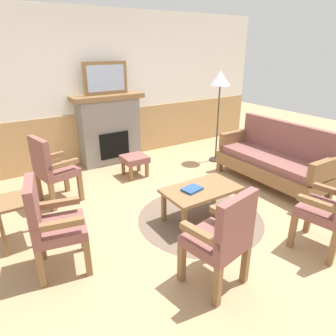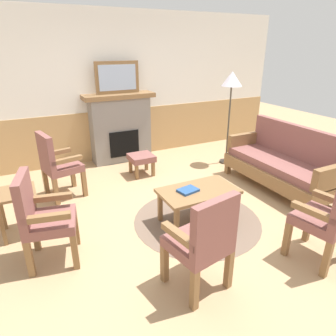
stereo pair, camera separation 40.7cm
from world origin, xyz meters
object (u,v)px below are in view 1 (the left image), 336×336
Objects in this scene: armchair_by_window_left at (51,167)px; coffee_table at (201,192)px; framed_picture at (106,78)px; floor_lamp_by_couch at (220,84)px; couch at (273,160)px; book_on_table at (192,189)px; armchair_front_center at (333,207)px; footstool at (135,160)px; armchair_front_left at (222,236)px; side_table at (16,209)px; fireplace at (110,129)px; armchair_near_fireplace at (51,222)px.

coffee_table is at bearing -45.62° from armchair_by_window_left.
framed_picture is 0.48× the size of floor_lamp_by_couch.
couch is 1.67m from floor_lamp_by_couch.
couch is at bearing -21.97° from armchair_by_window_left.
couch is 1.88× the size of coffee_table.
couch is 7.58× the size of book_on_table.
floor_lamp_by_couch is at bearing 72.83° from armchair_front_center.
book_on_table is at bearing -92.26° from footstool.
footstool is 0.41× the size of armchair_front_left.
armchair_by_window_left is (-1.45, 1.48, 0.15)m from coffee_table.
framed_picture is 3.37× the size of book_on_table.
coffee_table is 1.75× the size of side_table.
armchair_front_center is (0.88, -3.80, -0.11)m from fireplace.
armchair_front_center is (-0.91, -1.48, 0.14)m from couch.
framed_picture is 2.86m from side_table.
armchair_near_fireplace is (-1.72, -1.65, 0.25)m from footstool.
armchair_front_center is 1.78× the size of side_table.
armchair_by_window_left is at bearing -140.74° from fireplace.
armchair_front_center is at bearing -55.14° from book_on_table.
framed_picture is 3.16m from couch.
framed_picture is at bearing 149.12° from floor_lamp_by_couch.
side_table is 3.84m from floor_lamp_by_couch.
armchair_near_fireplace is at bearing 178.82° from book_on_table.
armchair_front_center is at bearing -121.59° from couch.
armchair_by_window_left is (0.34, 1.43, 0.00)m from armchair_near_fireplace.
armchair_by_window_left is at bearing -140.73° from framed_picture.
armchair_near_fireplace is (-1.66, -2.51, -0.11)m from fireplace.
fireplace is 2.36× the size of side_table.
armchair_by_window_left is (-1.38, -0.22, 0.25)m from footstool.
floor_lamp_by_couch reaches higher than couch.
footstool is 0.41× the size of armchair_front_center.
armchair_front_left is (-0.52, -2.71, 0.25)m from footstool.
armchair_by_window_left is at bearing 76.56° from armchair_near_fireplace.
armchair_front_left reaches higher than side_table.
coffee_table is 0.98× the size of armchair_front_left.
fireplace reaches higher than side_table.
armchair_by_window_left is at bearing 134.38° from coffee_table.
framed_picture is 2.02m from floor_lamp_by_couch.
book_on_table is 0.43× the size of side_table.
side_table is (-1.88, -1.84, -1.13)m from framed_picture.
floor_lamp_by_couch is (1.60, 1.52, 1.06)m from coffee_table.
side_table is at bearing -135.68° from fireplace.
footstool is at bearing -85.55° from framed_picture.
framed_picture reaches higher than couch.
couch reaches higher than side_table.
armchair_front_left is at bearing -97.19° from fireplace.
book_on_table is at bearing -173.15° from couch.
armchair_front_left is (-0.45, -3.56, -1.02)m from framed_picture.
fireplace is at bearing 44.32° from side_table.
armchair_front_left is 1.35m from armchair_front_center.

